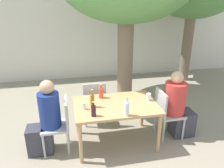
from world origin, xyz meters
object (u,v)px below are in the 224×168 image
object	(u,v)px
patio_chair_2	(94,100)
wine_bottle_2	(94,111)
patio_chair_0	(60,122)
drinking_glass_1	(149,97)
person_seated_0	(45,121)
amber_bottle_0	(92,100)
patio_chair_1	(166,111)
soda_bottle_3	(101,93)
water_bottle_1	(127,108)
drinking_glass_0	(84,106)
person_seated_1	(178,107)
dining_table_front	(116,109)

from	to	relation	value
patio_chair_2	wine_bottle_2	size ratio (longest dim) A/B	3.86
patio_chair_0	patio_chair_2	distance (m)	0.96
patio_chair_2	drinking_glass_1	xyz separation A→B (m)	(0.87, -0.67, 0.29)
patio_chair_2	wine_bottle_2	world-z (taller)	wine_bottle_2
person_seated_0	drinking_glass_1	xyz separation A→B (m)	(1.75, 0.03, 0.25)
person_seated_0	wine_bottle_2	xyz separation A→B (m)	(0.75, -0.32, 0.28)
amber_bottle_0	drinking_glass_1	world-z (taller)	amber_bottle_0
patio_chair_1	soda_bottle_3	xyz separation A→B (m)	(-1.12, 0.30, 0.33)
patio_chair_1	water_bottle_1	size ratio (longest dim) A/B	3.02
patio_chair_1	person_seated_0	distance (m)	2.09
patio_chair_1	person_seated_0	xyz separation A→B (m)	(-2.09, -0.00, 0.04)
drinking_glass_1	soda_bottle_3	bearing A→B (deg)	160.91
patio_chair_0	person_seated_0	bearing A→B (deg)	-90.00
water_bottle_1	drinking_glass_1	size ratio (longest dim) A/B	2.35
patio_chair_1	drinking_glass_1	world-z (taller)	patio_chair_1
patio_chair_2	soda_bottle_3	distance (m)	0.52
patio_chair_1	patio_chair_0	bearing A→B (deg)	90.00
soda_bottle_3	drinking_glass_0	bearing A→B (deg)	-131.55
water_bottle_1	drinking_glass_0	size ratio (longest dim) A/B	2.66
patio_chair_1	person_seated_1	size ratio (longest dim) A/B	0.73
soda_bottle_3	wine_bottle_2	bearing A→B (deg)	-109.10
patio_chair_1	soda_bottle_3	distance (m)	1.21
water_bottle_1	soda_bottle_3	xyz separation A→B (m)	(-0.28, 0.71, -0.02)
patio_chair_2	drinking_glass_0	distance (m)	0.86
patio_chair_0	soda_bottle_3	world-z (taller)	soda_bottle_3
patio_chair_1	wine_bottle_2	distance (m)	1.41
water_bottle_1	soda_bottle_3	distance (m)	0.76
soda_bottle_3	amber_bottle_0	bearing A→B (deg)	-121.12
dining_table_front	soda_bottle_3	distance (m)	0.41
patio_chair_1	person_seated_0	bearing A→B (deg)	90.00
patio_chair_1	patio_chair_2	distance (m)	1.40
dining_table_front	patio_chair_2	bearing A→B (deg)	111.52
person_seated_0	patio_chair_1	bearing A→B (deg)	90.00
person_seated_0	wine_bottle_2	size ratio (longest dim) A/B	5.29
dining_table_front	water_bottle_1	world-z (taller)	water_bottle_1
amber_bottle_0	drinking_glass_0	distance (m)	0.16
patio_chair_2	person_seated_1	bearing A→B (deg)	153.83
wine_bottle_2	drinking_glass_1	bearing A→B (deg)	19.12
patio_chair_2	drinking_glass_1	world-z (taller)	patio_chair_2
soda_bottle_3	drinking_glass_1	distance (m)	0.83
patio_chair_0	drinking_glass_1	world-z (taller)	patio_chair_0
patio_chair_1	amber_bottle_0	world-z (taller)	amber_bottle_0
dining_table_front	drinking_glass_1	bearing A→B (deg)	3.07
person_seated_1	water_bottle_1	xyz separation A→B (m)	(-1.08, -0.40, 0.30)
person_seated_0	water_bottle_1	distance (m)	1.34
wine_bottle_2	drinking_glass_1	world-z (taller)	wine_bottle_2
patio_chair_1	wine_bottle_2	world-z (taller)	wine_bottle_2
patio_chair_1	drinking_glass_0	distance (m)	1.48
soda_bottle_3	drinking_glass_0	world-z (taller)	soda_bottle_3
person_seated_1	drinking_glass_0	xyz separation A→B (m)	(-1.68, -0.07, 0.24)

